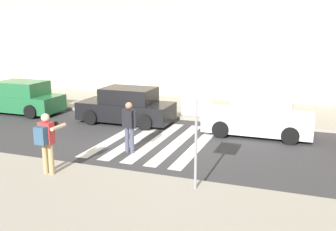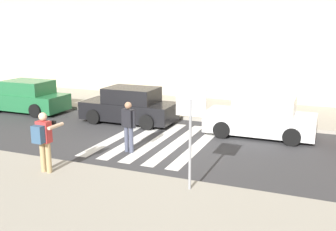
{
  "view_description": "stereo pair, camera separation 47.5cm",
  "coord_description": "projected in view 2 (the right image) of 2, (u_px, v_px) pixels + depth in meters",
  "views": [
    {
      "loc": [
        5.24,
        -12.72,
        4.22
      ],
      "look_at": [
        0.6,
        -0.2,
        1.1
      ],
      "focal_mm": 42.0,
      "sensor_mm": 36.0,
      "label": 1
    },
    {
      "loc": [
        5.68,
        -12.55,
        4.22
      ],
      "look_at": [
        0.6,
        -0.2,
        1.1
      ],
      "focal_mm": 42.0,
      "sensor_mm": 36.0,
      "label": 2
    }
  ],
  "objects": [
    {
      "name": "ground_plane",
      "position": [
        155.0,
        142.0,
        14.37
      ],
      "size": [
        120.0,
        120.0,
        0.0
      ],
      "primitive_type": "plane",
      "color": "#38383A"
    },
    {
      "name": "sidewalk_near",
      "position": [
        41.0,
        214.0,
        8.77
      ],
      "size": [
        60.0,
        6.0,
        0.14
      ],
      "primitive_type": "cube",
      "color": "#9E998C",
      "rests_on": "ground"
    },
    {
      "name": "sidewalk_far",
      "position": [
        204.0,
        108.0,
        19.76
      ],
      "size": [
        60.0,
        4.8,
        0.14
      ],
      "primitive_type": "cube",
      "color": "#9E998C",
      "rests_on": "ground"
    },
    {
      "name": "building_facade_far",
      "position": [
        228.0,
        28.0,
        22.83
      ],
      "size": [
        56.0,
        4.0,
        7.95
      ],
      "primitive_type": "cube",
      "color": "beige",
      "rests_on": "ground"
    },
    {
      "name": "crosswalk_stripe_0",
      "position": [
        119.0,
        136.0,
        15.14
      ],
      "size": [
        0.44,
        5.2,
        0.01
      ],
      "primitive_type": "cube",
      "color": "silver",
      "rests_on": "ground"
    },
    {
      "name": "crosswalk_stripe_1",
      "position": [
        138.0,
        138.0,
        14.84
      ],
      "size": [
        0.44,
        5.2,
        0.01
      ],
      "primitive_type": "cube",
      "color": "silver",
      "rests_on": "ground"
    },
    {
      "name": "crosswalk_stripe_2",
      "position": [
        157.0,
        141.0,
        14.55
      ],
      "size": [
        0.44,
        5.2,
        0.01
      ],
      "primitive_type": "cube",
      "color": "silver",
      "rests_on": "ground"
    },
    {
      "name": "crosswalk_stripe_3",
      "position": [
        177.0,
        143.0,
        14.25
      ],
      "size": [
        0.44,
        5.2,
        0.01
      ],
      "primitive_type": "cube",
      "color": "silver",
      "rests_on": "ground"
    },
    {
      "name": "crosswalk_stripe_4",
      "position": [
        198.0,
        146.0,
        13.96
      ],
      "size": [
        0.44,
        5.2,
        0.01
      ],
      "primitive_type": "cube",
      "color": "silver",
      "rests_on": "ground"
    },
    {
      "name": "stop_sign",
      "position": [
        191.0,
        114.0,
        9.53
      ],
      "size": [
        0.76,
        0.08,
        2.66
      ],
      "color": "gray",
      "rests_on": "sidewalk_near"
    },
    {
      "name": "photographer_with_backpack",
      "position": [
        44.0,
        137.0,
        10.85
      ],
      "size": [
        0.6,
        0.85,
        1.72
      ],
      "color": "tan",
      "rests_on": "sidewalk_near"
    },
    {
      "name": "pedestrian_crossing",
      "position": [
        129.0,
        124.0,
        13.05
      ],
      "size": [
        0.57,
        0.31,
        1.72
      ],
      "color": "#474C60",
      "rests_on": "ground"
    },
    {
      "name": "parked_car_green",
      "position": [
        27.0,
        97.0,
        19.2
      ],
      "size": [
        4.1,
        1.92,
        1.55
      ],
      "color": "#236B3D",
      "rests_on": "ground"
    },
    {
      "name": "parked_car_black",
      "position": [
        130.0,
        106.0,
        17.1
      ],
      "size": [
        4.1,
        1.92,
        1.55
      ],
      "color": "black",
      "rests_on": "ground"
    },
    {
      "name": "parked_car_white",
      "position": [
        261.0,
        118.0,
        15.01
      ],
      "size": [
        4.1,
        1.92,
        1.55
      ],
      "color": "white",
      "rests_on": "ground"
    }
  ]
}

